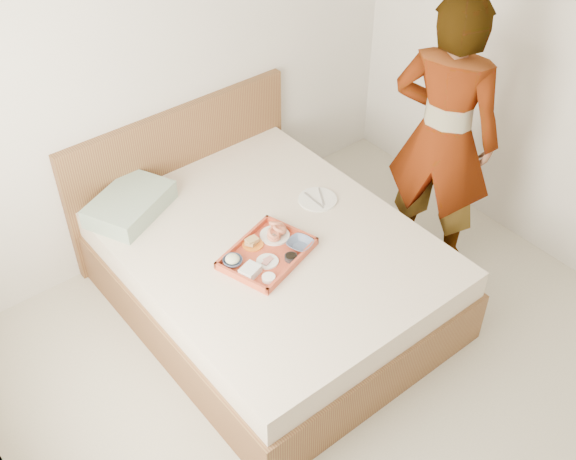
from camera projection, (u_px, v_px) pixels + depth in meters
The scene contains 17 objects.
ground at pixel (383, 407), 3.85m from camera, with size 3.50×4.00×0.01m, color beige.
wall_back at pixel (165, 57), 4.18m from camera, with size 3.50×0.01×2.60m, color silver.
wall_left at pixel (16, 459), 2.17m from camera, with size 0.01×4.00×2.60m, color silver.
bed at pixel (271, 273), 4.27m from camera, with size 1.65×2.00×0.53m, color brown.
headboard at pixel (182, 171), 4.70m from camera, with size 1.65×0.06×0.95m, color brown.
pillow at pixel (130, 204), 4.25m from camera, with size 0.51×0.35×0.12m, color #8E9F8C.
tray at pixel (267, 253), 3.98m from camera, with size 0.51×0.37×0.05m, color #C74D2A.
prawn_plate at pixel (275, 235), 4.10m from camera, with size 0.18×0.18×0.01m, color white.
navy_bowl_big at pixel (300, 244), 4.02m from camera, with size 0.14×0.14×0.04m, color #1B2D4C.
sauce_dish at pixel (291, 258), 3.94m from camera, with size 0.07×0.07×0.03m, color black.
meat_plate at pixel (267, 261), 3.93m from camera, with size 0.13×0.13×0.01m, color white.
bread_plate at pixel (253, 244), 4.04m from camera, with size 0.12×0.12×0.01m, color orange.
salad_bowl at pixel (233, 261), 3.91m from camera, with size 0.11×0.11×0.03m, color #1B2D4C.
plastic_tub at pixel (250, 271), 3.85m from camera, with size 0.11×0.09×0.05m, color silver.
cheese_round at pixel (269, 278), 3.82m from camera, with size 0.07×0.07×0.03m, color white.
dinner_plate at pixel (318, 199), 4.38m from camera, with size 0.24×0.24×0.01m, color white.
person at pixel (443, 137), 4.22m from camera, with size 0.67×0.44×1.83m, color silver.
Camera 1 is at (-1.83, -1.44, 3.26)m, focal length 43.90 mm.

